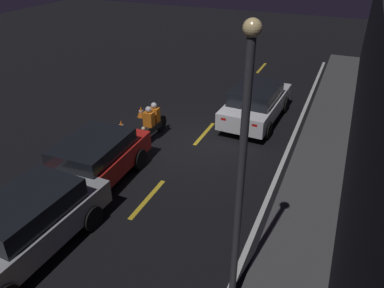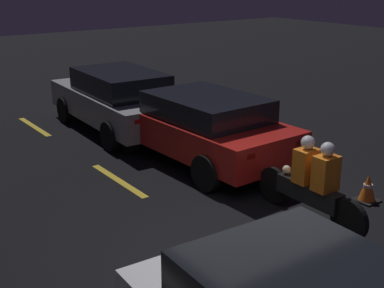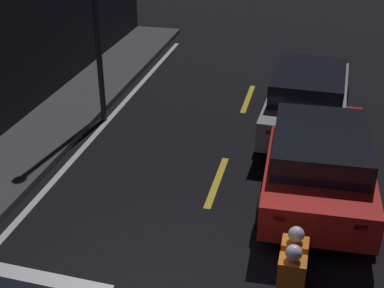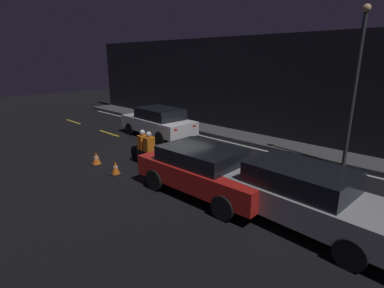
# 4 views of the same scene
# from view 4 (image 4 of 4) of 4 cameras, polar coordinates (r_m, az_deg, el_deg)

# --- Properties ---
(ground_plane) EXTENTS (56.00, 56.00, 0.00)m
(ground_plane) POSITION_cam_4_polar(r_m,az_deg,el_deg) (13.01, -3.13, -2.07)
(ground_plane) COLOR black
(raised_curb) EXTENTS (28.00, 1.71, 0.16)m
(raised_curb) POSITION_cam_4_polar(r_m,az_deg,el_deg) (16.11, 8.30, 1.64)
(raised_curb) COLOR #424244
(raised_curb) RESTS_ON ground
(building_front) EXTENTS (28.00, 0.30, 5.16)m
(building_front) POSITION_cam_4_polar(r_m,az_deg,el_deg) (16.50, 10.76, 10.70)
(building_front) COLOR black
(building_front) RESTS_ON ground
(lane_dash_a) EXTENTS (2.00, 0.14, 0.01)m
(lane_dash_a) POSITION_cam_4_polar(r_m,az_deg,el_deg) (21.27, -21.69, 3.98)
(lane_dash_a) COLOR gold
(lane_dash_a) RESTS_ON ground
(lane_dash_b) EXTENTS (2.00, 0.14, 0.01)m
(lane_dash_b) POSITION_cam_4_polar(r_m,az_deg,el_deg) (17.33, -15.52, 1.99)
(lane_dash_b) COLOR gold
(lane_dash_b) RESTS_ON ground
(lane_dash_c) EXTENTS (2.00, 0.14, 0.01)m
(lane_dash_c) POSITION_cam_4_polar(r_m,az_deg,el_deg) (13.73, -5.95, -1.14)
(lane_dash_c) COLOR gold
(lane_dash_c) RESTS_ON ground
(lane_dash_d) EXTENTS (2.00, 0.14, 0.01)m
(lane_dash_d) POSITION_cam_4_polar(r_m,az_deg,el_deg) (10.84, 9.54, -6.08)
(lane_dash_d) COLOR gold
(lane_dash_d) RESTS_ON ground
(lane_solid_kerb) EXTENTS (25.20, 0.14, 0.01)m
(lane_solid_kerb) POSITION_cam_4_polar(r_m,az_deg,el_deg) (15.27, 5.83, 0.64)
(lane_solid_kerb) COLOR silver
(lane_solid_kerb) RESTS_ON ground
(sedan_white) EXTENTS (4.43, 2.11, 1.55)m
(sedan_white) POSITION_cam_4_polar(r_m,az_deg,el_deg) (15.90, -6.40, 4.26)
(sedan_white) COLOR silver
(sedan_white) RESTS_ON ground
(taxi_red) EXTENTS (4.38, 2.12, 1.44)m
(taxi_red) POSITION_cam_4_polar(r_m,az_deg,el_deg) (9.17, 2.47, -4.81)
(taxi_red) COLOR red
(taxi_red) RESTS_ON ground
(hatchback_silver) EXTENTS (4.52, 2.03, 1.52)m
(hatchback_silver) POSITION_cam_4_polar(r_m,az_deg,el_deg) (7.93, 20.63, -9.15)
(hatchback_silver) COLOR #9EA0A5
(hatchback_silver) RESTS_ON ground
(motorcycle) EXTENTS (2.26, 0.37, 1.39)m
(motorcycle) POSITION_cam_4_polar(r_m,az_deg,el_deg) (11.68, -8.62, -1.01)
(motorcycle) COLOR black
(motorcycle) RESTS_ON ground
(traffic_cone_near) EXTENTS (0.43, 0.43, 0.50)m
(traffic_cone_near) POSITION_cam_4_polar(r_m,az_deg,el_deg) (12.35, -17.76, -2.66)
(traffic_cone_near) COLOR black
(traffic_cone_near) RESTS_ON ground
(traffic_cone_mid) EXTENTS (0.38, 0.38, 0.49)m
(traffic_cone_mid) POSITION_cam_4_polar(r_m,az_deg,el_deg) (11.12, -14.35, -4.48)
(traffic_cone_mid) COLOR black
(traffic_cone_mid) RESTS_ON ground
(street_lamp) EXTENTS (0.28, 0.28, 5.76)m
(street_lamp) POSITION_cam_4_polar(r_m,az_deg,el_deg) (12.14, 28.72, 10.31)
(street_lamp) COLOR #333338
(street_lamp) RESTS_ON ground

